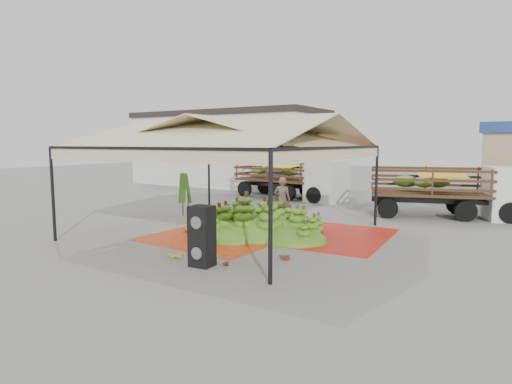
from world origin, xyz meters
The scene contains 17 objects.
ground centered at (0.00, 0.00, 0.00)m, with size 90.00×90.00×0.00m, color slate.
canopy_tent centered at (0.00, 0.00, 3.30)m, with size 8.10×8.10×4.00m.
building_white centered at (-10.00, 14.00, 2.71)m, with size 14.30×6.30×5.40m.
tarp_left centered at (0.10, -0.76, 0.01)m, with size 4.29×4.09×0.01m, color #DE5714.
tarp_right centered at (2.97, 1.35, 0.01)m, with size 4.28×4.50×0.01m, color red.
banana_heap centered at (1.04, 0.28, 0.60)m, with size 5.63×4.63×1.21m, color #427117.
hand_yellow_a centered at (1.54, -2.91, 0.09)m, with size 0.39×0.32×0.18m, color gold.
hand_yellow_b centered at (0.74, -3.52, 0.11)m, with size 0.48×0.39×0.22m, color gold.
hand_red_a centered at (3.27, -2.04, 0.11)m, with size 0.48×0.40×0.22m, color #5F3115.
hand_red_b centered at (2.25, -3.41, 0.09)m, with size 0.38×0.31×0.17m, color maroon.
hand_green centered at (0.57, -3.49, 0.10)m, with size 0.45×0.37×0.20m, color #4F7B19.
hanging_bunches centered at (-0.35, -1.43, 2.62)m, with size 1.74×0.24×0.20m.
speaker_stack centered at (1.82, -3.70, 0.78)m, with size 0.60×0.54×1.56m.
banana_leaves centered at (-3.70, 2.03, 0.00)m, with size 0.96×1.36×3.70m, color #29691C, non-canonical shape.
vendor centered at (0.68, 2.70, 0.90)m, with size 0.66×0.43×1.80m, color gray.
truck_left centered at (-2.24, 9.46, 1.36)m, with size 6.64×2.86×2.21m.
truck_right centered at (6.30, 7.57, 1.32)m, with size 6.61×3.89×2.15m.
Camera 1 is at (8.63, -12.03, 3.15)m, focal length 30.00 mm.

